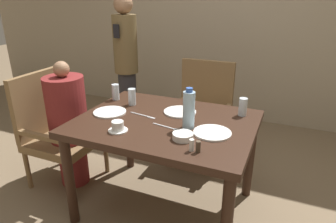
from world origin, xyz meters
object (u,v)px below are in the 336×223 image
(diner_in_left_chair, at_px, (69,124))
(glass_tall_far, at_px, (116,92))
(chair_left_side, at_px, (55,128))
(water_bottle, at_px, (189,110))
(plate_dessert_center, at_px, (212,133))
(glass_tall_mid, at_px, (243,107))
(teacup_with_saucer, at_px, (118,127))
(plate_main_left, at_px, (110,112))
(plate_main_right, at_px, (180,112))
(glass_tall_near, at_px, (132,97))
(bowl_small, at_px, (183,136))
(chair_far_side, at_px, (202,110))
(standing_host, at_px, (126,63))

(diner_in_left_chair, distance_m, glass_tall_far, 0.48)
(chair_left_side, bearing_deg, water_bottle, -2.23)
(plate_dessert_center, distance_m, water_bottle, 0.21)
(chair_left_side, distance_m, water_bottle, 1.28)
(diner_in_left_chair, xyz_separation_m, plate_dessert_center, (1.24, -0.07, 0.19))
(plate_dessert_center, relative_size, glass_tall_far, 1.84)
(glass_tall_mid, bearing_deg, diner_in_left_chair, -167.21)
(chair_left_side, xyz_separation_m, teacup_with_saucer, (0.82, -0.28, 0.28))
(plate_dessert_center, bearing_deg, glass_tall_mid, 72.89)
(plate_main_left, height_order, plate_main_right, same)
(plate_dessert_center, distance_m, glass_tall_near, 0.78)
(bowl_small, bearing_deg, plate_main_left, 164.07)
(plate_main_right, bearing_deg, plate_main_left, -156.08)
(chair_far_side, relative_size, glass_tall_mid, 7.35)
(chair_left_side, height_order, water_bottle, water_bottle)
(standing_host, xyz_separation_m, teacup_with_saucer, (0.76, -1.38, -0.07))
(diner_in_left_chair, bearing_deg, glass_tall_far, 36.62)
(water_bottle, bearing_deg, glass_tall_far, 158.91)
(plate_main_left, xyz_separation_m, plate_dessert_center, (0.80, -0.04, 0.00))
(chair_far_side, height_order, water_bottle, water_bottle)
(teacup_with_saucer, xyz_separation_m, glass_tall_mid, (0.69, 0.59, 0.04))
(standing_host, relative_size, water_bottle, 5.69)
(chair_far_side, bearing_deg, glass_tall_far, -130.69)
(plate_main_left, bearing_deg, chair_left_side, 176.70)
(diner_in_left_chair, xyz_separation_m, plate_main_right, (0.92, 0.18, 0.19))
(bowl_small, bearing_deg, plate_main_right, 113.54)
(water_bottle, bearing_deg, glass_tall_mid, 50.91)
(plate_main_right, relative_size, bowl_small, 1.88)
(plate_main_left, relative_size, glass_tall_near, 1.84)
(teacup_with_saucer, bearing_deg, glass_tall_mid, 40.34)
(bowl_small, height_order, water_bottle, water_bottle)
(chair_left_side, height_order, glass_tall_near, chair_left_side)
(chair_far_side, distance_m, glass_tall_far, 0.91)
(standing_host, bearing_deg, teacup_with_saucer, -61.35)
(plate_main_right, distance_m, teacup_with_saucer, 0.52)
(glass_tall_near, bearing_deg, glass_tall_far, 164.27)
(standing_host, distance_m, water_bottle, 1.63)
(diner_in_left_chair, height_order, glass_tall_mid, diner_in_left_chair)
(teacup_with_saucer, xyz_separation_m, water_bottle, (0.40, 0.23, 0.10))
(plate_main_left, distance_m, bowl_small, 0.68)
(water_bottle, relative_size, glass_tall_mid, 2.09)
(glass_tall_far, bearing_deg, plate_main_left, -66.27)
(diner_in_left_chair, height_order, chair_far_side, diner_in_left_chair)
(standing_host, xyz_separation_m, water_bottle, (1.16, -1.15, 0.03))
(plate_main_left, distance_m, glass_tall_mid, 0.98)
(plate_main_right, bearing_deg, water_bottle, -56.86)
(standing_host, distance_m, glass_tall_near, 1.10)
(water_bottle, height_order, glass_tall_far, water_bottle)
(plate_main_right, distance_m, bowl_small, 0.43)
(bowl_small, relative_size, glass_tall_mid, 0.98)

